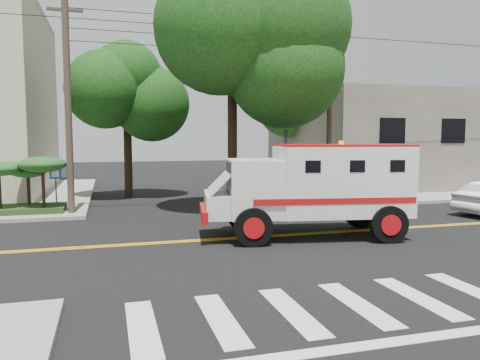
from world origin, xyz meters
name	(u,v)px	position (x,y,z in m)	size (l,w,h in m)	color
ground	(239,238)	(0.00, 0.00, 0.00)	(100.00, 100.00, 0.00)	black
sidewalk_ne	(375,184)	(13.50, 13.50, 0.07)	(17.00, 17.00, 0.15)	gray
building_right	(392,139)	(15.00, 14.00, 3.15)	(14.00, 12.00, 6.00)	#615A53
utility_pole_left	(68,108)	(-5.60, 6.00, 4.50)	(0.28, 0.28, 9.00)	#382D23
utility_pole_right	(330,112)	(6.30, 6.20, 4.50)	(0.28, 0.28, 9.00)	#382D23
tree_main	(243,51)	(1.94, 6.21, 7.20)	(6.08, 5.70, 9.85)	black
tree_left	(133,92)	(-2.68, 11.79, 5.73)	(4.48, 4.20, 7.70)	black
tree_right	(300,96)	(8.84, 15.77, 6.09)	(4.80, 4.50, 8.20)	black
traffic_signal	(286,160)	(3.80, 5.60, 2.23)	(0.15, 0.18, 3.60)	#3F3F42
accessibility_sign	(56,184)	(-6.20, 6.17, 1.37)	(0.45, 0.10, 2.02)	#3F3F42
palm_planter	(25,177)	(-7.44, 6.62, 1.65)	(3.52, 2.63, 2.36)	#1E3314
armored_truck	(315,184)	(2.49, -0.40, 1.74)	(7.04, 3.60, 3.07)	silver
pedestrian_a	(332,181)	(7.01, 7.20, 1.04)	(0.65, 0.43, 1.79)	gray
pedestrian_b	(367,182)	(8.92, 6.98, 0.96)	(0.79, 0.62, 1.63)	gray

